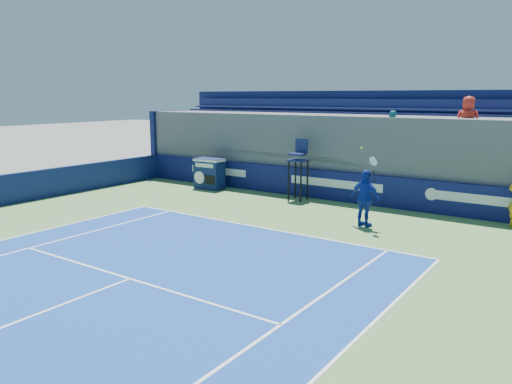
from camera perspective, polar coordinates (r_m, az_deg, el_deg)
The scene contains 5 objects.
back_hoarding at distance 20.26m, azimuth 9.10°, elevation 0.67°, with size 20.40×0.21×1.20m.
match_clock at distance 22.65m, azimuth -5.36°, elevation 2.20°, with size 1.34×0.77×1.40m.
umpire_chair at distance 20.11m, azimuth 4.90°, elevation 3.36°, with size 0.72×0.72×2.48m.
tennis_player at distance 16.33m, azimuth 12.38°, elevation -0.71°, with size 1.16×0.68×2.57m.
stadium_seating at distance 21.93m, azimuth 11.61°, elevation 4.61°, with size 21.00×4.05×4.40m.
Camera 1 is at (8.63, -0.88, 4.17)m, focal length 35.00 mm.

